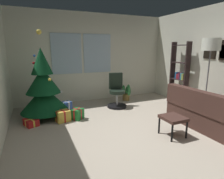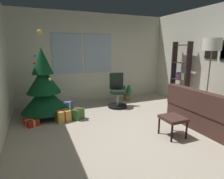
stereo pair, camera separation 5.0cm
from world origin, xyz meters
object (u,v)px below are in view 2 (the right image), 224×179
(gift_box_red, at_px, (31,122))
(gift_box_gold, at_px, (63,116))
(gift_box_blue, at_px, (68,106))
(bookshelf, at_px, (180,77))
(footstool, at_px, (173,120))
(office_chair, at_px, (117,94))
(holiday_tree, at_px, (44,89))
(gift_box_green, at_px, (78,114))
(floor_lamp, at_px, (212,49))
(potted_plant, at_px, (128,93))
(couch, at_px, (222,117))

(gift_box_red, distance_m, gift_box_gold, 0.70)
(gift_box_blue, bearing_deg, gift_box_red, -142.75)
(gift_box_gold, bearing_deg, bookshelf, 1.05)
(footstool, height_order, office_chair, office_chair)
(gift_box_blue, distance_m, office_chair, 1.44)
(gift_box_red, height_order, gift_box_gold, gift_box_gold)
(holiday_tree, relative_size, bookshelf, 1.13)
(gift_box_red, height_order, gift_box_green, gift_box_green)
(floor_lamp, bearing_deg, potted_plant, 115.31)
(gift_box_blue, bearing_deg, holiday_tree, -156.32)
(gift_box_red, bearing_deg, gift_box_blue, 37.25)
(footstool, bearing_deg, bookshelf, 45.41)
(gift_box_green, distance_m, gift_box_gold, 0.34)
(gift_box_red, distance_m, gift_box_blue, 1.16)
(office_chair, bearing_deg, gift_box_green, -157.85)
(office_chair, relative_size, floor_lamp, 0.52)
(footstool, relative_size, holiday_tree, 0.21)
(bookshelf, relative_size, potted_plant, 3.33)
(floor_lamp, distance_m, potted_plant, 2.76)
(couch, bearing_deg, potted_plant, 105.10)
(footstool, height_order, gift_box_blue, footstool)
(gift_box_green, bearing_deg, floor_lamp, -21.63)
(gift_box_green, distance_m, office_chair, 1.42)
(holiday_tree, relative_size, potted_plant, 3.75)
(footstool, distance_m, holiday_tree, 3.06)
(holiday_tree, relative_size, gift_box_green, 5.97)
(couch, distance_m, bookshelf, 2.00)
(footstool, xyz_separation_m, holiday_tree, (-2.21, 2.08, 0.38))
(couch, height_order, floor_lamp, floor_lamp)
(bookshelf, xyz_separation_m, floor_lamp, (-0.27, -1.21, 0.84))
(office_chair, distance_m, floor_lamp, 2.64)
(holiday_tree, xyz_separation_m, floor_lamp, (3.59, -1.61, 0.95))
(gift_box_gold, height_order, potted_plant, potted_plant)
(holiday_tree, bearing_deg, floor_lamp, -24.22)
(bookshelf, bearing_deg, office_chair, 166.06)
(gift_box_red, distance_m, office_chair, 2.40)
(office_chair, height_order, bookshelf, bookshelf)
(holiday_tree, relative_size, gift_box_red, 5.37)
(footstool, distance_m, floor_lamp, 1.97)
(gift_box_red, height_order, gift_box_blue, gift_box_blue)
(gift_box_red, height_order, potted_plant, potted_plant)
(footstool, distance_m, gift_box_red, 3.04)
(bookshelf, bearing_deg, gift_box_green, -178.90)
(gift_box_green, relative_size, potted_plant, 0.63)
(holiday_tree, xyz_separation_m, office_chair, (1.99, 0.06, -0.33))
(bookshelf, distance_m, floor_lamp, 1.49)
(footstool, xyz_separation_m, gift_box_gold, (-1.85, 1.61, -0.21))
(gift_box_green, distance_m, gift_box_blue, 0.73)
(holiday_tree, bearing_deg, gift_box_gold, -53.06)
(gift_box_gold, relative_size, office_chair, 0.36)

